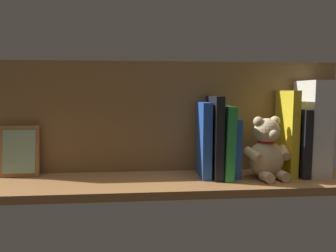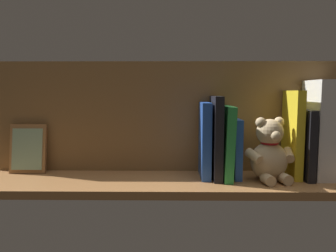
{
  "view_description": "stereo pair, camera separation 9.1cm",
  "coord_description": "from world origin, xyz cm",
  "px_view_note": "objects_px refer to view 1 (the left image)",
  "views": [
    {
      "loc": [
        7.93,
        89.99,
        24.78
      ],
      "look_at": [
        0.0,
        0.0,
        15.11
      ],
      "focal_mm": 34.68,
      "sensor_mm": 36.0,
      "label": 1
    },
    {
      "loc": [
        -1.14,
        90.33,
        24.78
      ],
      "look_at": [
        0.0,
        0.0,
        15.11
      ],
      "focal_mm": 34.68,
      "sensor_mm": 36.0,
      "label": 2
    }
  ],
  "objects_px": {
    "picture_frame_leaning": "(20,151)",
    "book_0": "(297,142)",
    "dictionary_thick_white": "(312,128)",
    "teddy_bear": "(267,151)"
  },
  "relations": [
    {
      "from": "picture_frame_leaning",
      "to": "book_0",
      "type": "bearing_deg",
      "value": 176.71
    },
    {
      "from": "dictionary_thick_white",
      "to": "teddy_bear",
      "type": "xyz_separation_m",
      "value": [
        0.15,
        0.03,
        -0.06
      ]
    },
    {
      "from": "book_0",
      "to": "teddy_bear",
      "type": "xyz_separation_m",
      "value": [
        0.1,
        0.03,
        -0.02
      ]
    },
    {
      "from": "book_0",
      "to": "picture_frame_leaning",
      "type": "bearing_deg",
      "value": -3.29
    },
    {
      "from": "picture_frame_leaning",
      "to": "dictionary_thick_white",
      "type": "bearing_deg",
      "value": 177.08
    },
    {
      "from": "dictionary_thick_white",
      "to": "teddy_bear",
      "type": "bearing_deg",
      "value": 12.86
    },
    {
      "from": "dictionary_thick_white",
      "to": "book_0",
      "type": "height_order",
      "value": "dictionary_thick_white"
    },
    {
      "from": "dictionary_thick_white",
      "to": "teddy_bear",
      "type": "relative_size",
      "value": 1.58
    },
    {
      "from": "dictionary_thick_white",
      "to": "picture_frame_leaning",
      "type": "xyz_separation_m",
      "value": [
        0.86,
        -0.04,
        -0.07
      ]
    },
    {
      "from": "dictionary_thick_white",
      "to": "teddy_bear",
      "type": "height_order",
      "value": "dictionary_thick_white"
    }
  ]
}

